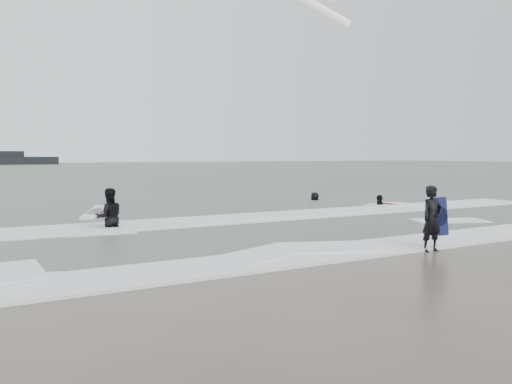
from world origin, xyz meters
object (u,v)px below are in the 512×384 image
surfer_wading (109,229)px  vessel_horizon (4,160)px  surfer_right_far (315,201)px  surfer_centre (431,251)px  surfer_right_near (380,207)px

surfer_wading → vessel_horizon: size_ratio=0.07×
surfer_right_far → surfer_centre: bearing=23.8°
surfer_centre → vessel_horizon: vessel_horizon is taller
surfer_centre → surfer_right_near: size_ratio=0.95×
surfer_wading → surfer_right_near: (12.33, 1.11, 0.00)m
surfer_wading → vessel_horizon: bearing=-89.8°
surfer_centre → vessel_horizon: 132.14m
surfer_wading → surfer_right_far: size_ratio=1.17×
surfer_right_far → surfer_wading: bearing=-19.4°
vessel_horizon → surfer_right_near: bearing=-84.3°
surfer_wading → surfer_right_far: 12.67m
surfer_right_near → vessel_horizon: size_ratio=0.07×
vessel_horizon → surfer_right_far: bearing=-84.4°
surfer_right_near → vessel_horizon: 124.03m
vessel_horizon → surfer_centre: bearing=-87.2°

